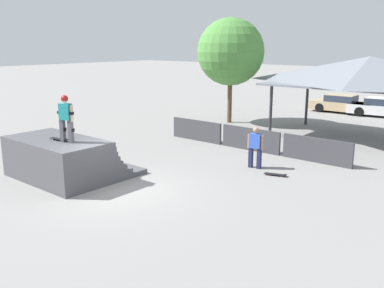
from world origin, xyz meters
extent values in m
plane|color=gray|center=(0.00, 0.00, 0.00)|extent=(160.00, 160.00, 0.00)
cube|color=#4C4C51|center=(-2.61, 0.28, 0.09)|extent=(4.05, 3.66, 0.19)
cube|color=#4C4C51|center=(-2.61, -0.09, 0.28)|extent=(4.05, 2.93, 0.19)
cube|color=#4C4C51|center=(-2.61, -0.22, 0.47)|extent=(4.05, 2.66, 0.19)
cube|color=#4C4C51|center=(-2.61, -0.31, 0.66)|extent=(4.05, 2.48, 0.19)
cube|color=#4C4C51|center=(-2.61, -0.37, 0.85)|extent=(4.05, 2.35, 0.19)
cube|color=#4C4C51|center=(-2.61, -0.42, 1.04)|extent=(4.05, 2.26, 0.19)
cube|color=#4C4C51|center=(-2.61, -0.45, 1.23)|extent=(4.05, 2.20, 0.19)
cube|color=#4C4C51|center=(-2.61, -0.47, 1.41)|extent=(4.05, 2.16, 0.19)
cylinder|color=silver|center=(-2.61, 0.60, 1.47)|extent=(3.97, 0.07, 0.07)
cube|color=#4C4C51|center=(-1.68, -0.46, 1.91)|extent=(0.19, 0.19, 0.80)
cube|color=black|center=(-1.69, -0.43, 1.96)|extent=(0.22, 0.18, 0.12)
cube|color=#4C4C51|center=(-2.02, -0.55, 1.91)|extent=(0.19, 0.19, 0.80)
cube|color=black|center=(-2.03, -0.52, 1.96)|extent=(0.22, 0.18, 0.12)
cube|color=teal|center=(-1.85, -0.50, 2.59)|extent=(0.48, 0.33, 0.57)
cylinder|color=beige|center=(-1.59, -0.43, 2.55)|extent=(0.13, 0.13, 0.57)
cylinder|color=black|center=(-1.59, -0.43, 2.56)|extent=(0.20, 0.20, 0.08)
cylinder|color=beige|center=(-2.11, -0.58, 2.55)|extent=(0.13, 0.13, 0.57)
cylinder|color=black|center=(-2.11, -0.58, 2.56)|extent=(0.20, 0.20, 0.08)
sphere|color=beige|center=(-1.85, -0.50, 3.02)|extent=(0.22, 0.22, 0.22)
sphere|color=#B21919|center=(-1.85, -0.50, 3.05)|extent=(0.25, 0.25, 0.25)
cylinder|color=silver|center=(-2.07, -0.44, 1.53)|extent=(0.06, 0.04, 0.05)
cylinder|color=silver|center=(-2.05, -0.58, 1.53)|extent=(0.06, 0.04, 0.05)
cylinder|color=silver|center=(-2.58, -0.50, 1.53)|extent=(0.06, 0.04, 0.05)
cylinder|color=silver|center=(-2.57, -0.64, 1.53)|extent=(0.06, 0.04, 0.05)
cube|color=black|center=(-2.32, -0.54, 1.57)|extent=(0.86, 0.30, 0.02)
cube|color=black|center=(-1.93, -0.49, 1.59)|extent=(0.12, 0.21, 0.02)
cube|color=#1E2347|center=(2.00, 5.39, 0.41)|extent=(0.18, 0.18, 0.82)
cube|color=#1E2347|center=(2.36, 5.44, 0.41)|extent=(0.18, 0.18, 0.82)
cube|color=blue|center=(2.18, 5.42, 1.11)|extent=(0.47, 0.29, 0.58)
cylinder|color=#A87A5B|center=(1.91, 5.38, 1.07)|extent=(0.12, 0.12, 0.58)
cylinder|color=#A87A5B|center=(2.46, 5.46, 1.07)|extent=(0.12, 0.12, 0.58)
sphere|color=#A87A5B|center=(2.18, 5.42, 1.55)|extent=(0.23, 0.23, 0.23)
cylinder|color=red|center=(3.56, 5.17, 0.03)|extent=(0.06, 0.04, 0.05)
cylinder|color=red|center=(3.60, 5.03, 0.03)|extent=(0.06, 0.04, 0.05)
cylinder|color=red|center=(3.07, 5.01, 0.03)|extent=(0.06, 0.04, 0.05)
cylinder|color=red|center=(3.11, 4.88, 0.03)|extent=(0.06, 0.04, 0.05)
cube|color=black|center=(3.34, 5.02, 0.06)|extent=(0.85, 0.44, 0.02)
cube|color=black|center=(3.70, 5.14, 0.08)|extent=(0.16, 0.22, 0.02)
cube|color=#3D3D42|center=(-2.81, 7.79, 0.53)|extent=(3.07, 0.12, 1.05)
cube|color=#3D3D42|center=(0.46, 7.79, 0.53)|extent=(3.07, 0.12, 1.05)
cube|color=#3D3D42|center=(3.73, 7.79, 0.53)|extent=(3.07, 0.12, 1.05)
cylinder|color=#2D2D33|center=(-0.44, 11.16, 1.36)|extent=(0.16, 0.16, 2.72)
cylinder|color=#2D2D33|center=(-0.44, 15.52, 1.36)|extent=(0.16, 0.16, 2.72)
cube|color=slate|center=(3.78, 13.34, 2.77)|extent=(9.93, 5.12, 0.10)
pyramid|color=slate|center=(3.78, 13.34, 3.54)|extent=(9.73, 5.02, 1.44)
cylinder|color=brown|center=(-4.48, 13.08, 1.45)|extent=(0.28, 0.28, 2.90)
sphere|color=#4C893D|center=(-4.48, 13.08, 4.38)|extent=(4.11, 4.11, 4.11)
cube|color=tan|center=(-0.51, 21.49, 0.48)|extent=(4.40, 1.75, 0.62)
cube|color=#283342|center=(-0.62, 21.49, 1.02)|extent=(2.04, 1.45, 0.46)
cube|color=tan|center=(-0.62, 21.49, 1.25)|extent=(1.95, 1.42, 0.04)
cylinder|color=black|center=(0.82, 22.28, 0.32)|extent=(0.64, 0.21, 0.64)
cylinder|color=black|center=(0.84, 20.73, 0.32)|extent=(0.64, 0.21, 0.64)
cylinder|color=black|center=(-1.85, 22.25, 0.32)|extent=(0.64, 0.21, 0.64)
cylinder|color=black|center=(-1.83, 20.70, 0.32)|extent=(0.64, 0.21, 0.64)
cube|color=silver|center=(2.32, 21.58, 0.48)|extent=(4.69, 2.23, 0.62)
cube|color=#283342|center=(2.20, 21.57, 1.02)|extent=(2.25, 1.69, 0.46)
cube|color=silver|center=(2.20, 21.57, 1.25)|extent=(2.15, 1.64, 0.04)
cylinder|color=black|center=(0.85, 22.21, 0.32)|extent=(0.66, 0.27, 0.64)
cylinder|color=black|center=(1.04, 20.64, 0.32)|extent=(0.66, 0.27, 0.64)
camera|label=1|loc=(10.89, -8.86, 4.91)|focal=40.00mm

